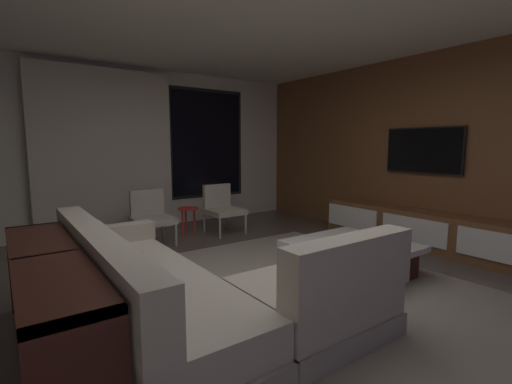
{
  "coord_description": "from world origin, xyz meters",
  "views": [
    {
      "loc": [
        -1.95,
        -2.53,
        1.42
      ],
      "look_at": [
        0.56,
        0.97,
        0.86
      ],
      "focal_mm": 25.33,
      "sensor_mm": 36.0,
      "label": 1
    }
  ],
  "objects_px": {
    "media_console": "(425,231)",
    "mounted_tv": "(423,150)",
    "book_stack_on_coffee_table": "(345,244)",
    "accent_chair_by_curtain": "(151,214)",
    "side_stool": "(188,213)",
    "sectional_couch": "(190,294)",
    "accent_chair_near_window": "(222,206)",
    "coffee_table": "(351,258)",
    "console_table_behind_couch": "(50,302)"
  },
  "relations": [
    {
      "from": "accent_chair_by_curtain",
      "to": "side_stool",
      "type": "bearing_deg",
      "value": 5.41
    },
    {
      "from": "side_stool",
      "to": "mounted_tv",
      "type": "bearing_deg",
      "value": -42.17
    },
    {
      "from": "book_stack_on_coffee_table",
      "to": "media_console",
      "type": "xyz_separation_m",
      "value": [
        1.82,
        0.14,
        -0.14
      ]
    },
    {
      "from": "book_stack_on_coffee_table",
      "to": "accent_chair_near_window",
      "type": "xyz_separation_m",
      "value": [
        0.02,
        2.6,
        0.04
      ]
    },
    {
      "from": "accent_chair_by_curtain",
      "to": "media_console",
      "type": "bearing_deg",
      "value": -39.44
    },
    {
      "from": "coffee_table",
      "to": "accent_chair_near_window",
      "type": "relative_size",
      "value": 1.49
    },
    {
      "from": "sectional_couch",
      "to": "accent_chair_by_curtain",
      "type": "distance_m",
      "value": 2.68
    },
    {
      "from": "coffee_table",
      "to": "mounted_tv",
      "type": "relative_size",
      "value": 1.04
    },
    {
      "from": "book_stack_on_coffee_table",
      "to": "side_stool",
      "type": "relative_size",
      "value": 0.55
    },
    {
      "from": "sectional_couch",
      "to": "accent_chair_near_window",
      "type": "xyz_separation_m",
      "value": [
        1.81,
        2.61,
        0.14
      ]
    },
    {
      "from": "accent_chair_by_curtain",
      "to": "coffee_table",
      "type": "bearing_deg",
      "value": -62.05
    },
    {
      "from": "book_stack_on_coffee_table",
      "to": "accent_chair_by_curtain",
      "type": "bearing_deg",
      "value": 114.09
    },
    {
      "from": "media_console",
      "to": "accent_chair_by_curtain",
      "type": "bearing_deg",
      "value": 140.56
    },
    {
      "from": "accent_chair_near_window",
      "to": "console_table_behind_couch",
      "type": "height_order",
      "value": "accent_chair_near_window"
    },
    {
      "from": "mounted_tv",
      "to": "media_console",
      "type": "bearing_deg",
      "value": -132.4
    },
    {
      "from": "accent_chair_near_window",
      "to": "accent_chair_by_curtain",
      "type": "bearing_deg",
      "value": -179.76
    },
    {
      "from": "media_console",
      "to": "mounted_tv",
      "type": "distance_m",
      "value": 1.13
    },
    {
      "from": "sectional_couch",
      "to": "accent_chair_near_window",
      "type": "relative_size",
      "value": 3.21
    },
    {
      "from": "book_stack_on_coffee_table",
      "to": "side_stool",
      "type": "distance_m",
      "value": 2.71
    },
    {
      "from": "accent_chair_near_window",
      "to": "accent_chair_by_curtain",
      "type": "xyz_separation_m",
      "value": [
        -1.19,
        -0.0,
        0.0
      ]
    },
    {
      "from": "accent_chair_near_window",
      "to": "console_table_behind_couch",
      "type": "distance_m",
      "value": 3.68
    },
    {
      "from": "coffee_table",
      "to": "side_stool",
      "type": "bearing_deg",
      "value": 105.82
    },
    {
      "from": "book_stack_on_coffee_table",
      "to": "accent_chair_by_curtain",
      "type": "height_order",
      "value": "accent_chair_by_curtain"
    },
    {
      "from": "side_stool",
      "to": "sectional_couch",
      "type": "bearing_deg",
      "value": -114.83
    },
    {
      "from": "coffee_table",
      "to": "side_stool",
      "type": "distance_m",
      "value": 2.7
    },
    {
      "from": "coffee_table",
      "to": "accent_chair_near_window",
      "type": "distance_m",
      "value": 2.55
    },
    {
      "from": "sectional_couch",
      "to": "console_table_behind_couch",
      "type": "distance_m",
      "value": 0.93
    },
    {
      "from": "media_console",
      "to": "sectional_couch",
      "type": "bearing_deg",
      "value": -177.64
    },
    {
      "from": "coffee_table",
      "to": "mounted_tv",
      "type": "distance_m",
      "value": 2.18
    },
    {
      "from": "book_stack_on_coffee_table",
      "to": "media_console",
      "type": "height_order",
      "value": "media_console"
    },
    {
      "from": "mounted_tv",
      "to": "sectional_couch",
      "type": "bearing_deg",
      "value": -174.76
    },
    {
      "from": "coffee_table",
      "to": "side_stool",
      "type": "xyz_separation_m",
      "value": [
        -0.73,
        2.59,
        0.19
      ]
    },
    {
      "from": "mounted_tv",
      "to": "book_stack_on_coffee_table",
      "type": "bearing_deg",
      "value": -170.27
    },
    {
      "from": "accent_chair_by_curtain",
      "to": "media_console",
      "type": "distance_m",
      "value": 3.86
    },
    {
      "from": "sectional_couch",
      "to": "coffee_table",
      "type": "distance_m",
      "value": 1.97
    },
    {
      "from": "coffee_table",
      "to": "side_stool",
      "type": "height_order",
      "value": "side_stool"
    },
    {
      "from": "accent_chair_near_window",
      "to": "media_console",
      "type": "relative_size",
      "value": 0.25
    },
    {
      "from": "book_stack_on_coffee_table",
      "to": "side_stool",
      "type": "xyz_separation_m",
      "value": [
        -0.55,
        2.65,
        -0.02
      ]
    },
    {
      "from": "sectional_couch",
      "to": "accent_chair_by_curtain",
      "type": "relative_size",
      "value": 3.21
    },
    {
      "from": "book_stack_on_coffee_table",
      "to": "accent_chair_by_curtain",
      "type": "xyz_separation_m",
      "value": [
        -1.16,
        2.6,
        0.04
      ]
    },
    {
      "from": "accent_chair_near_window",
      "to": "accent_chair_by_curtain",
      "type": "distance_m",
      "value": 1.19
    },
    {
      "from": "sectional_couch",
      "to": "accent_chair_by_curtain",
      "type": "xyz_separation_m",
      "value": [
        0.62,
        2.6,
        0.14
      ]
    },
    {
      "from": "mounted_tv",
      "to": "console_table_behind_couch",
      "type": "relative_size",
      "value": 0.53
    },
    {
      "from": "side_stool",
      "to": "mounted_tv",
      "type": "xyz_separation_m",
      "value": [
        2.55,
        -2.31,
        0.98
      ]
    },
    {
      "from": "console_table_behind_couch",
      "to": "side_stool",
      "type": "bearing_deg",
      "value": 49.71
    },
    {
      "from": "accent_chair_by_curtain",
      "to": "side_stool",
      "type": "height_order",
      "value": "accent_chair_by_curtain"
    },
    {
      "from": "accent_chair_near_window",
      "to": "side_stool",
      "type": "bearing_deg",
      "value": 174.77
    },
    {
      "from": "accent_chair_near_window",
      "to": "media_console",
      "type": "height_order",
      "value": "accent_chair_near_window"
    },
    {
      "from": "book_stack_on_coffee_table",
      "to": "mounted_tv",
      "type": "height_order",
      "value": "mounted_tv"
    },
    {
      "from": "sectional_couch",
      "to": "media_console",
      "type": "xyz_separation_m",
      "value": [
        3.6,
        0.15,
        -0.04
      ]
    }
  ]
}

